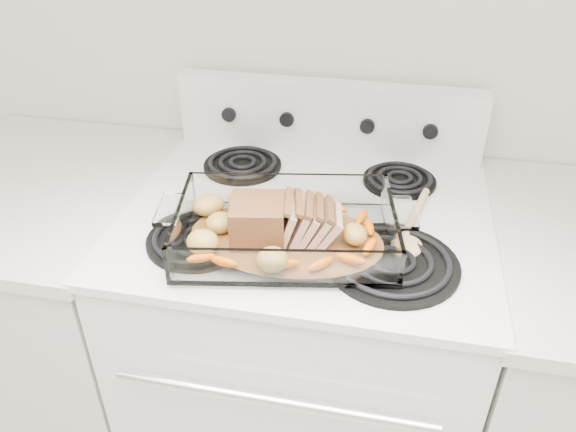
% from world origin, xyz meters
% --- Properties ---
extents(electric_range, '(0.78, 0.70, 1.12)m').
position_xyz_m(electric_range, '(0.00, 1.66, 0.48)').
color(electric_range, white).
rests_on(electric_range, ground).
extents(counter_left, '(0.58, 0.68, 0.93)m').
position_xyz_m(counter_left, '(-0.67, 1.66, 0.47)').
color(counter_left, silver).
rests_on(counter_left, ground).
extents(counter_right, '(0.58, 0.68, 0.93)m').
position_xyz_m(counter_right, '(0.67, 1.66, 0.47)').
color(counter_right, silver).
rests_on(counter_right, ground).
extents(baking_dish, '(0.41, 0.27, 0.08)m').
position_xyz_m(baking_dish, '(-0.02, 1.52, 0.96)').
color(baking_dish, white).
rests_on(baking_dish, electric_range).
extents(pork_roast, '(0.21, 0.10, 0.08)m').
position_xyz_m(pork_roast, '(-0.04, 1.52, 0.99)').
color(pork_roast, brown).
rests_on(pork_roast, baking_dish).
extents(roast_vegetables, '(0.36, 0.20, 0.04)m').
position_xyz_m(roast_vegetables, '(-0.02, 1.55, 0.97)').
color(roast_vegetables, '#FE6400').
rests_on(roast_vegetables, baking_dish).
extents(wooden_spoon, '(0.07, 0.26, 0.02)m').
position_xyz_m(wooden_spoon, '(0.22, 1.60, 0.94)').
color(wooden_spoon, beige).
rests_on(wooden_spoon, electric_range).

